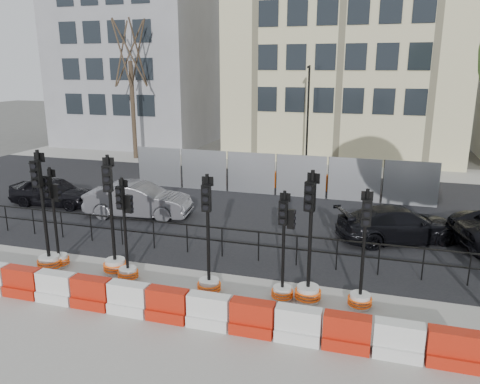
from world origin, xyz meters
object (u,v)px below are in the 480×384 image
(traffic_signal_a, at_px, (47,246))
(traffic_signal_h, at_px, (361,285))
(traffic_signal_d, at_px, (127,257))
(car_a, at_px, (53,191))
(car_c, at_px, (399,224))

(traffic_signal_a, relative_size, traffic_signal_h, 1.17)
(traffic_signal_d, height_order, car_a, traffic_signal_d)
(traffic_signal_a, height_order, car_c, traffic_signal_a)
(traffic_signal_a, xyz_separation_m, car_a, (-4.32, 5.78, -0.11))
(traffic_signal_a, xyz_separation_m, traffic_signal_h, (9.03, 0.33, -0.11))
(traffic_signal_a, height_order, traffic_signal_h, traffic_signal_a)
(traffic_signal_a, relative_size, car_c, 0.79)
(traffic_signal_d, relative_size, traffic_signal_h, 0.97)
(traffic_signal_d, relative_size, car_c, 0.65)
(traffic_signal_d, xyz_separation_m, traffic_signal_h, (6.42, 0.26, -0.08))
(traffic_signal_d, distance_m, car_c, 9.25)
(traffic_signal_a, xyz_separation_m, car_c, (10.06, 5.55, -0.13))
(car_a, bearing_deg, traffic_signal_d, -132.22)
(traffic_signal_d, distance_m, car_a, 8.98)
(car_a, bearing_deg, car_c, -93.62)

